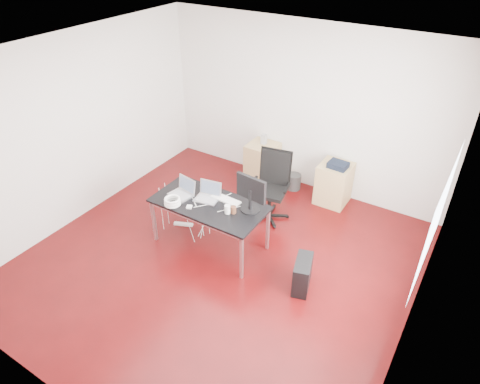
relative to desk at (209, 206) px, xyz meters
The scene contains 18 objects.
room_shell 0.84m from the desk, 34.02° to the right, with size 5.00×5.00×5.00m.
desk is the anchor object (origin of this frame).
office_chair 1.18m from the desk, 70.68° to the left, with size 0.55×0.57×1.08m.
filing_cabinet_left 2.04m from the desk, 97.76° to the left, with size 0.50×0.50×0.70m, color tan.
filing_cabinet_right 2.29m from the desk, 61.40° to the left, with size 0.50×0.50×0.70m, color tan.
pc_tower 1.57m from the desk, ahead, with size 0.20×0.45×0.44m, color black.
wastebasket 2.11m from the desk, 79.73° to the left, with size 0.24×0.24×0.28m, color black.
power_strip 0.92m from the desk, 167.22° to the left, with size 0.30×0.06×0.04m, color white.
laptop_left 0.46m from the desk, behind, with size 0.37×0.31×0.23m.
laptop_right 0.17m from the desk, 131.06° to the left, with size 0.37×0.30×0.23m.
monitor 0.68m from the desk, 17.75° to the left, with size 0.45×0.26×0.51m.
keyboard 0.25m from the desk, 49.69° to the left, with size 0.44×0.14×0.02m, color white.
cup_white 0.36m from the desk, ahead, with size 0.08×0.08×0.12m, color white.
cup_brown 0.42m from the desk, ahead, with size 0.08×0.08×0.10m, color #542E1C.
cable_coil 0.51m from the desk, 144.38° to the right, with size 0.24×0.24×0.11m.
power_adapter 0.29m from the desk, 125.28° to the right, with size 0.07×0.07×0.03m, color white.
speaker 2.06m from the desk, 97.71° to the left, with size 0.09×0.08×0.18m, color #9E9E9E.
navy_garment 2.24m from the desk, 59.64° to the left, with size 0.30×0.24×0.09m, color black.
Camera 1 is at (2.63, -3.65, 4.11)m, focal length 32.00 mm.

